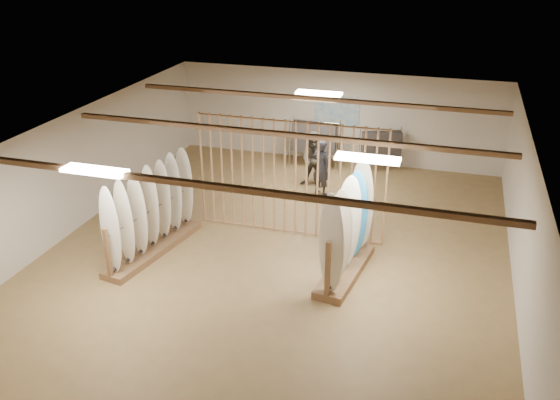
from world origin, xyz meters
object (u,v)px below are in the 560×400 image
(clothing_rack_b, at_px, (382,144))
(shopper_b, at_px, (314,156))
(rack_right, at_px, (346,243))
(rack_left, at_px, (152,224))
(shopper_a, at_px, (321,164))
(clothing_rack_a, at_px, (315,137))

(clothing_rack_b, distance_m, shopper_b, 2.34)
(rack_right, relative_size, shopper_b, 1.31)
(rack_left, distance_m, shopper_a, 5.11)
(rack_left, bearing_deg, shopper_a, 66.37)
(clothing_rack_a, xyz_separation_m, shopper_a, (0.62, -1.79, -0.12))
(rack_right, xyz_separation_m, clothing_rack_a, (-2.08, 5.75, 0.25))
(rack_right, xyz_separation_m, shopper_b, (-1.77, 4.43, 0.15))
(clothing_rack_a, height_order, shopper_a, shopper_a)
(shopper_a, bearing_deg, clothing_rack_a, -45.31)
(rack_left, height_order, rack_right, rack_right)
(rack_left, xyz_separation_m, rack_right, (4.29, 0.29, 0.05))
(rack_left, relative_size, clothing_rack_a, 1.93)
(shopper_b, bearing_deg, clothing_rack_b, 49.77)
(rack_left, bearing_deg, clothing_rack_a, 79.98)
(rack_right, bearing_deg, shopper_b, 119.14)
(shopper_a, height_order, shopper_b, shopper_b)
(shopper_a, bearing_deg, clothing_rack_b, -96.15)
(rack_right, distance_m, shopper_b, 4.77)
(rack_left, bearing_deg, rack_right, 13.91)
(rack_left, xyz_separation_m, shopper_a, (2.84, 4.25, 0.18))
(rack_right, height_order, shopper_a, rack_right)
(shopper_a, relative_size, shopper_b, 0.98)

